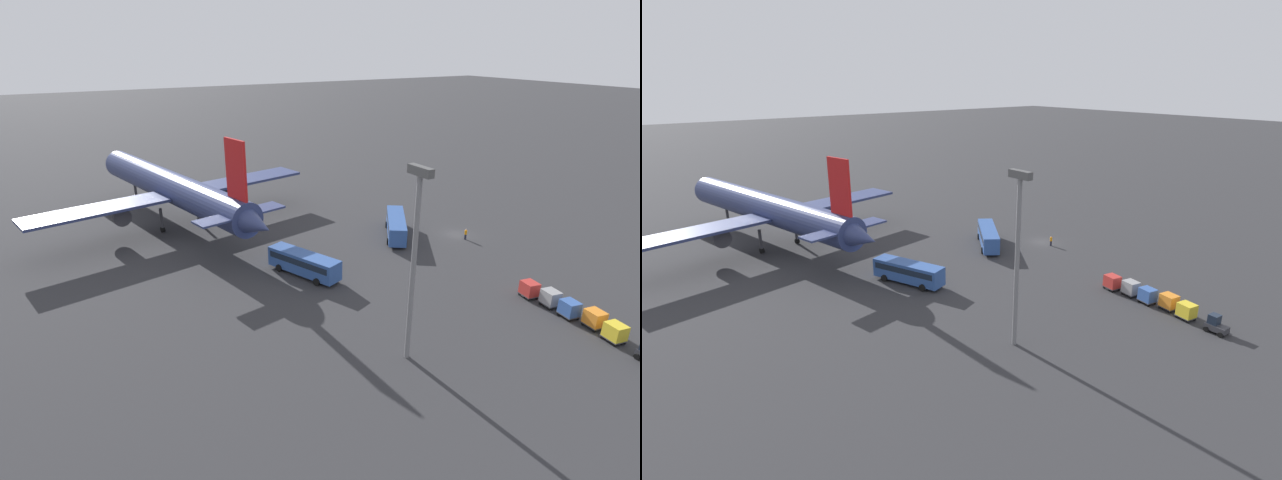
# 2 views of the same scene
# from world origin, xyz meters

# --- Properties ---
(ground_plane) EXTENTS (600.00, 600.00, 0.00)m
(ground_plane) POSITION_xyz_m (0.00, 0.00, 0.00)
(ground_plane) COLOR #2D2D30
(airplane) EXTENTS (54.07, 47.05, 17.29)m
(airplane) POSITION_xyz_m (26.54, 38.38, 6.50)
(airplane) COLOR navy
(airplane) RESTS_ON ground
(shuttle_bus_near) EXTENTS (11.55, 9.11, 3.17)m
(shuttle_bus_near) POSITION_xyz_m (4.33, 8.95, 1.90)
(shuttle_bus_near) COLOR #2D5199
(shuttle_bus_near) RESTS_ON ground
(shuttle_bus_far) EXTENTS (10.98, 6.38, 3.07)m
(shuttle_bus_far) POSITION_xyz_m (-1.28, 28.47, 1.85)
(shuttle_bus_far) COLOR #2D5199
(shuttle_bus_far) RESTS_ON ground
(baggage_tug) EXTENTS (2.46, 1.73, 2.10)m
(baggage_tug) POSITION_xyz_m (-34.96, 8.11, 0.94)
(baggage_tug) COLOR #333338
(baggage_tug) RESTS_ON ground
(worker_person) EXTENTS (0.38, 0.38, 1.74)m
(worker_person) POSITION_xyz_m (-2.28, 0.30, 0.87)
(worker_person) COLOR #1E1E2D
(worker_person) RESTS_ON ground
(cargo_cart_yellow) EXTENTS (2.25, 1.99, 2.06)m
(cargo_cart_yellow) POSITION_xyz_m (-31.22, 7.80, 1.19)
(cargo_cart_yellow) COLOR #38383D
(cargo_cart_yellow) RESTS_ON ground
(cargo_cart_orange) EXTENTS (2.25, 1.99, 2.06)m
(cargo_cart_orange) POSITION_xyz_m (-28.49, 7.11, 1.19)
(cargo_cart_orange) COLOR #38383D
(cargo_cart_orange) RESTS_ON ground
(cargo_cart_blue) EXTENTS (2.25, 1.99, 2.06)m
(cargo_cart_blue) POSITION_xyz_m (-25.76, 7.55, 1.19)
(cargo_cart_blue) COLOR #38383D
(cargo_cart_blue) RESTS_ON ground
(cargo_cart_grey) EXTENTS (2.25, 1.99, 2.06)m
(cargo_cart_grey) POSITION_xyz_m (-23.03, 7.23, 1.19)
(cargo_cart_grey) COLOR #38383D
(cargo_cart_grey) RESTS_ON ground
(cargo_cart_red) EXTENTS (2.25, 1.99, 2.06)m
(cargo_cart_red) POSITION_xyz_m (-20.30, 7.54, 1.19)
(cargo_cart_red) COLOR #38383D
(cargo_cart_red) RESTS_ON ground
(light_pole) EXTENTS (2.80, 0.70, 19.22)m
(light_pole) POSITION_xyz_m (-22.85, 28.26, 11.65)
(light_pole) COLOR slate
(light_pole) RESTS_ON ground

